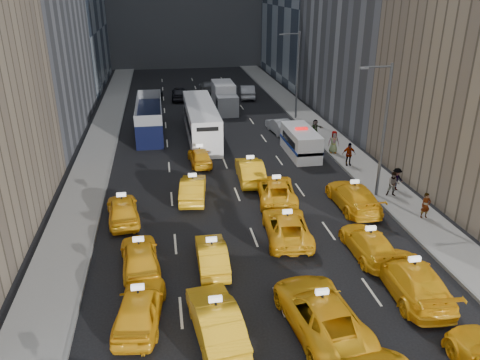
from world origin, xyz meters
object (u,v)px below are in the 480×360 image
(city_bus, at_px, (201,121))
(pedestrian_0, at_px, (426,206))
(double_decker, at_px, (150,118))
(nypd_van, at_px, (301,143))
(box_truck, at_px, (224,98))

(city_bus, xyz_separation_m, pedestrian_0, (12.00, -18.94, -0.60))
(double_decker, distance_m, pedestrian_0, 27.08)
(nypd_van, bearing_deg, box_truck, 109.67)
(nypd_van, relative_size, box_truck, 0.83)
(box_truck, bearing_deg, nypd_van, -69.03)
(nypd_van, relative_size, double_decker, 0.54)
(city_bus, xyz_separation_m, box_truck, (3.52, 9.58, -0.07))
(double_decker, bearing_deg, box_truck, 38.79)
(nypd_van, distance_m, city_bus, 10.02)
(city_bus, bearing_deg, nypd_van, -38.07)
(nypd_van, height_order, box_truck, box_truck)
(nypd_van, distance_m, pedestrian_0, 13.37)
(double_decker, height_order, pedestrian_0, double_decker)
(nypd_van, height_order, city_bus, city_bus)
(city_bus, relative_size, pedestrian_0, 7.49)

